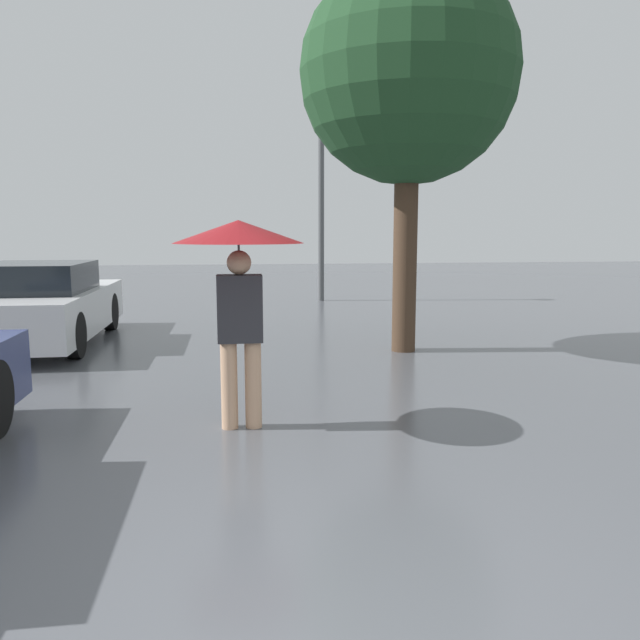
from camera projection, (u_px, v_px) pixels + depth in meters
name	position (u px, v px, depth m)	size (l,w,h in m)	color
pedestrian	(239.00, 260.00, 5.35)	(1.12, 1.12, 1.83)	tan
parked_car_farthest	(40.00, 305.00, 9.56)	(1.75, 4.08, 1.26)	silver
tree	(409.00, 76.00, 8.55)	(3.01, 3.01, 5.38)	#473323
street_lamp	(321.00, 168.00, 15.10)	(0.39, 0.39, 4.92)	#515456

